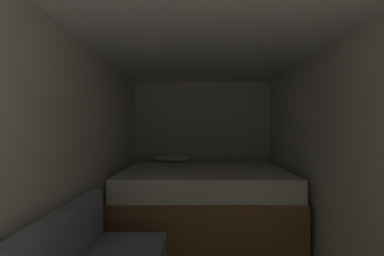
{
  "coord_description": "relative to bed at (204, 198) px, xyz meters",
  "views": [
    {
      "loc": [
        -0.12,
        -0.37,
        1.32
      ],
      "look_at": [
        -0.15,
        2.63,
        1.32
      ],
      "focal_mm": 27.05,
      "sensor_mm": 36.0,
      "label": 1
    }
  ],
  "objects": [
    {
      "name": "wall_back",
      "position": [
        0.0,
        0.96,
        0.66
      ],
      "size": [
        2.34,
        0.05,
        2.1
      ],
      "primitive_type": "cube",
      "color": "silver",
      "rests_on": "ground"
    },
    {
      "name": "wall_left",
      "position": [
        -1.14,
        -1.59,
        0.66
      ],
      "size": [
        0.05,
        5.07,
        2.1
      ],
      "primitive_type": "cube",
      "color": "silver",
      "rests_on": "ground"
    },
    {
      "name": "wall_right",
      "position": [
        1.15,
        -1.59,
        0.66
      ],
      "size": [
        0.05,
        5.07,
        2.1
      ],
      "primitive_type": "cube",
      "color": "silver",
      "rests_on": "ground"
    },
    {
      "name": "ceiling_slab",
      "position": [
        0.0,
        -1.59,
        1.73
      ],
      "size": [
        2.34,
        5.07,
        0.05
      ],
      "primitive_type": "cube",
      "color": "white",
      "rests_on": "wall_left"
    },
    {
      "name": "bed",
      "position": [
        0.0,
        0.0,
        0.0
      ],
      "size": [
        2.12,
        1.79,
        0.93
      ],
      "color": "olive",
      "rests_on": "ground"
    }
  ]
}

